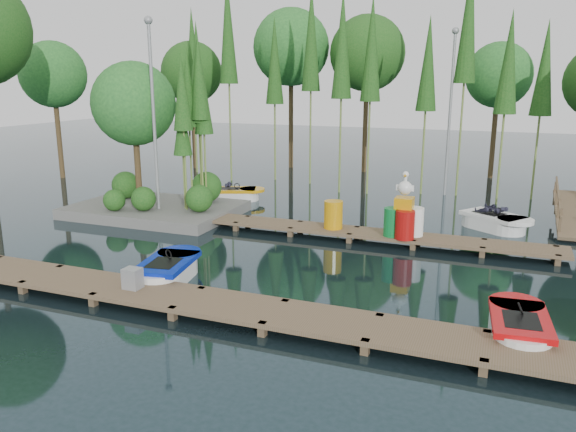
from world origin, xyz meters
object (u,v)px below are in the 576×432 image
(yellow_barrel, at_px, (333,215))
(drum_cluster, at_px, (404,218))
(utility_cabinet, at_px, (133,278))
(island, at_px, (149,131))
(boat_red, at_px, (519,328))
(boat_blue, at_px, (168,271))
(boat_yellow_far, at_px, (235,194))

(yellow_barrel, distance_m, drum_cluster, 2.36)
(utility_cabinet, distance_m, drum_cluster, 8.58)
(island, height_order, yellow_barrel, island)
(boat_red, distance_m, yellow_barrel, 8.21)
(boat_red, bearing_deg, drum_cluster, 115.41)
(boat_blue, bearing_deg, utility_cabinet, -99.72)
(boat_blue, height_order, boat_red, boat_blue)
(boat_blue, height_order, drum_cluster, drum_cluster)
(island, xyz_separation_m, drum_cluster, (9.98, -0.95, -2.28))
(boat_blue, height_order, utility_cabinet, boat_blue)
(boat_blue, distance_m, yellow_barrel, 6.21)
(boat_red, bearing_deg, utility_cabinet, -177.47)
(island, height_order, boat_yellow_far, island)
(boat_yellow_far, distance_m, drum_cluster, 9.08)
(boat_red, xyz_separation_m, utility_cabinet, (-8.52, -1.13, 0.31))
(boat_red, relative_size, drum_cluster, 1.24)
(boat_yellow_far, bearing_deg, drum_cluster, -29.07)
(boat_yellow_far, xyz_separation_m, utility_cabinet, (2.87, -11.04, 0.29))
(boat_blue, distance_m, utility_cabinet, 1.52)
(boat_blue, xyz_separation_m, boat_yellow_far, (-2.86, 9.55, 0.00))
(utility_cabinet, bearing_deg, island, 121.71)
(yellow_barrel, xyz_separation_m, drum_cluster, (2.35, -0.16, 0.14))
(boat_yellow_far, height_order, utility_cabinet, boat_yellow_far)
(boat_blue, distance_m, boat_red, 8.54)
(yellow_barrel, bearing_deg, boat_red, -45.78)
(boat_red, height_order, boat_yellow_far, boat_yellow_far)
(island, xyz_separation_m, boat_blue, (4.81, -6.30, -2.93))
(drum_cluster, bearing_deg, utility_cabinet, -127.02)
(utility_cabinet, relative_size, drum_cluster, 0.24)
(boat_blue, xyz_separation_m, boat_red, (8.53, -0.36, -0.01))
(utility_cabinet, bearing_deg, yellow_barrel, 68.14)
(boat_blue, relative_size, boat_red, 1.08)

